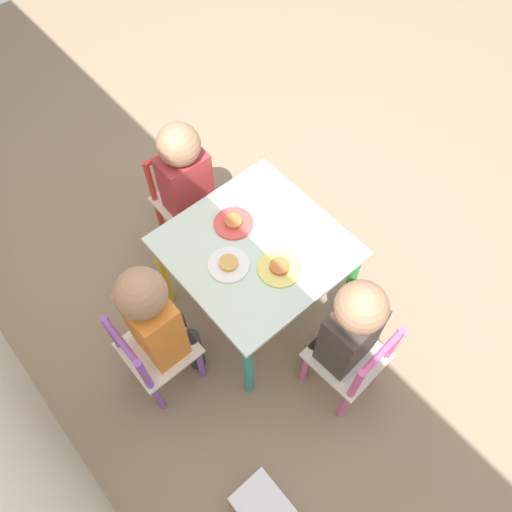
{
  "coord_description": "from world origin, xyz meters",
  "views": [
    {
      "loc": [
        -0.78,
        0.67,
        2.1
      ],
      "look_at": [
        0.0,
        0.0,
        0.42
      ],
      "focal_mm": 35.0,
      "sensor_mm": 36.0,
      "label": 1
    }
  ],
  "objects_px": {
    "chair_pink": "(351,361)",
    "chair_purple": "(154,353)",
    "child_left": "(347,329)",
    "child_back": "(157,320)",
    "plate_left": "(280,268)",
    "child_right": "(187,180)",
    "chair_red": "(185,201)",
    "plate_right": "(234,223)",
    "plate_back": "(229,264)",
    "kids_table": "(256,255)"
  },
  "relations": [
    {
      "from": "chair_pink",
      "to": "chair_purple",
      "type": "distance_m",
      "value": 0.76
    },
    {
      "from": "child_left",
      "to": "child_back",
      "type": "xyz_separation_m",
      "value": [
        0.46,
        0.49,
        0.02
      ]
    },
    {
      "from": "plate_left",
      "to": "child_right",
      "type": "bearing_deg",
      "value": -0.9
    },
    {
      "from": "chair_purple",
      "to": "chair_red",
      "type": "bearing_deg",
      "value": -45.5
    },
    {
      "from": "plate_left",
      "to": "plate_right",
      "type": "xyz_separation_m",
      "value": [
        0.27,
        -0.0,
        0.0
      ]
    },
    {
      "from": "chair_purple",
      "to": "chair_red",
      "type": "height_order",
      "value": "same"
    },
    {
      "from": "child_left",
      "to": "child_back",
      "type": "bearing_deg",
      "value": -46.85
    },
    {
      "from": "child_back",
      "to": "plate_back",
      "type": "relative_size",
      "value": 5.09
    },
    {
      "from": "child_right",
      "to": "plate_back",
      "type": "bearing_deg",
      "value": -106.1
    },
    {
      "from": "chair_purple",
      "to": "plate_right",
      "type": "xyz_separation_m",
      "value": [
        0.13,
        -0.52,
        0.25
      ]
    },
    {
      "from": "child_back",
      "to": "plate_back",
      "type": "bearing_deg",
      "value": -90.07
    },
    {
      "from": "kids_table",
      "to": "plate_back",
      "type": "xyz_separation_m",
      "value": [
        0.0,
        0.13,
        0.08
      ]
    },
    {
      "from": "chair_red",
      "to": "child_right",
      "type": "bearing_deg",
      "value": -90.0
    },
    {
      "from": "chair_pink",
      "to": "plate_left",
      "type": "xyz_separation_m",
      "value": [
        0.39,
        0.03,
        0.25
      ]
    },
    {
      "from": "chair_pink",
      "to": "child_left",
      "type": "height_order",
      "value": "child_left"
    },
    {
      "from": "chair_purple",
      "to": "plate_back",
      "type": "relative_size",
      "value": 3.35
    },
    {
      "from": "chair_red",
      "to": "child_back",
      "type": "height_order",
      "value": "child_back"
    },
    {
      "from": "kids_table",
      "to": "child_right",
      "type": "distance_m",
      "value": 0.46
    },
    {
      "from": "chair_red",
      "to": "child_right",
      "type": "distance_m",
      "value": 0.21
    },
    {
      "from": "chair_red",
      "to": "child_right",
      "type": "xyz_separation_m",
      "value": [
        -0.06,
        0.0,
        0.2
      ]
    },
    {
      "from": "child_left",
      "to": "chair_red",
      "type": "bearing_deg",
      "value": -92.53
    },
    {
      "from": "plate_left",
      "to": "chair_pink",
      "type": "bearing_deg",
      "value": -175.14
    },
    {
      "from": "plate_right",
      "to": "plate_back",
      "type": "bearing_deg",
      "value": 135.0
    },
    {
      "from": "kids_table",
      "to": "plate_left",
      "type": "distance_m",
      "value": 0.16
    },
    {
      "from": "kids_table",
      "to": "child_left",
      "type": "relative_size",
      "value": 0.83
    },
    {
      "from": "child_right",
      "to": "plate_right",
      "type": "xyz_separation_m",
      "value": [
        -0.33,
        0.01,
        0.05
      ]
    },
    {
      "from": "chair_red",
      "to": "child_left",
      "type": "xyz_separation_m",
      "value": [
        -0.98,
        -0.02,
        0.21
      ]
    },
    {
      "from": "chair_red",
      "to": "plate_left",
      "type": "bearing_deg",
      "value": -89.76
    },
    {
      "from": "child_back",
      "to": "child_right",
      "type": "distance_m",
      "value": 0.66
    },
    {
      "from": "child_left",
      "to": "plate_right",
      "type": "relative_size",
      "value": 4.86
    },
    {
      "from": "child_back",
      "to": "kids_table",
      "type": "bearing_deg",
      "value": -90.0
    },
    {
      "from": "child_right",
      "to": "plate_right",
      "type": "bearing_deg",
      "value": -90.48
    },
    {
      "from": "plate_left",
      "to": "chair_purple",
      "type": "bearing_deg",
      "value": 75.42
    },
    {
      "from": "child_right",
      "to": "plate_left",
      "type": "distance_m",
      "value": 0.6
    },
    {
      "from": "chair_red",
      "to": "plate_left",
      "type": "distance_m",
      "value": 0.7
    },
    {
      "from": "chair_red",
      "to": "chair_pink",
      "type": "bearing_deg",
      "value": -87.61
    },
    {
      "from": "plate_left",
      "to": "plate_right",
      "type": "relative_size",
      "value": 1.06
    },
    {
      "from": "child_right",
      "to": "plate_right",
      "type": "relative_size",
      "value": 4.81
    },
    {
      "from": "child_right",
      "to": "child_back",
      "type": "bearing_deg",
      "value": -134.56
    },
    {
      "from": "plate_left",
      "to": "plate_right",
      "type": "distance_m",
      "value": 0.27
    },
    {
      "from": "child_right",
      "to": "plate_back",
      "type": "xyz_separation_m",
      "value": [
        -0.46,
        0.14,
        0.05
      ]
    },
    {
      "from": "child_left",
      "to": "kids_table",
      "type": "bearing_deg",
      "value": -90.0
    },
    {
      "from": "kids_table",
      "to": "child_left",
      "type": "xyz_separation_m",
      "value": [
        -0.46,
        -0.03,
        0.04
      ]
    },
    {
      "from": "child_right",
      "to": "chair_purple",
      "type": "bearing_deg",
      "value": -137.92
    },
    {
      "from": "chair_red",
      "to": "plate_left",
      "type": "xyz_separation_m",
      "value": [
        -0.65,
        0.01,
        0.25
      ]
    },
    {
      "from": "plate_left",
      "to": "kids_table",
      "type": "bearing_deg",
      "value": -0.0
    },
    {
      "from": "chair_purple",
      "to": "child_right",
      "type": "relative_size",
      "value": 0.7
    },
    {
      "from": "child_back",
      "to": "plate_right",
      "type": "xyz_separation_m",
      "value": [
        0.13,
        -0.46,
        0.03
      ]
    },
    {
      "from": "child_left",
      "to": "plate_right",
      "type": "distance_m",
      "value": 0.6
    },
    {
      "from": "chair_pink",
      "to": "chair_purple",
      "type": "height_order",
      "value": "same"
    }
  ]
}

